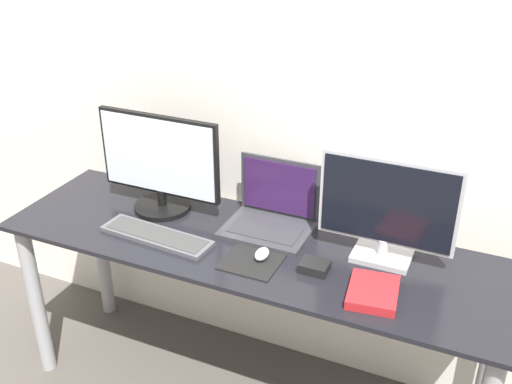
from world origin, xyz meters
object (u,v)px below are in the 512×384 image
laptop (272,212)px  power_brick (314,267)px  mouse (262,254)px  monitor_right (387,209)px  book (373,292)px  keyboard (156,236)px  monitor_left (160,165)px

laptop → power_brick: laptop is taller
mouse → power_brick: bearing=3.3°
laptop → mouse: bearing=-76.0°
monitor_right → laptop: 0.46m
mouse → book: bearing=-6.7°
keyboard → book: bearing=-1.5°
book → monitor_right: bearing=96.5°
monitor_right → power_brick: size_ratio=4.87×
book → mouse: bearing=173.3°
mouse → book: mouse is taller
monitor_right → laptop: size_ratio=1.46×
monitor_left → laptop: monitor_left is taller
monitor_left → keyboard: monitor_left is taller
keyboard → mouse: mouse is taller
monitor_left → mouse: bearing=-19.2°
monitor_right → power_brick: bearing=-138.6°
mouse → book: (0.41, -0.05, -0.01)m
monitor_left → monitor_right: bearing=0.0°
monitor_right → laptop: bearing=173.7°
laptop → power_brick: (0.25, -0.22, -0.05)m
keyboard → book: size_ratio=2.14×
keyboard → mouse: 0.42m
keyboard → power_brick: (0.60, 0.04, 0.01)m
monitor_right → power_brick: 0.31m
monitor_left → keyboard: 0.29m
monitor_left → monitor_right: 0.89m
power_brick → laptop: bearing=138.6°
monitor_right → book: (0.03, -0.23, -0.18)m
laptop → keyboard: bearing=-144.7°
keyboard → mouse: (0.41, 0.03, 0.01)m
laptop → mouse: laptop is taller
laptop → mouse: size_ratio=4.41×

